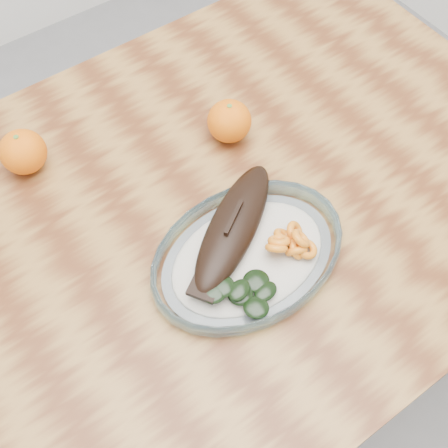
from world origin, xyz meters
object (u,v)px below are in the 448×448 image
at_px(dining_table, 205,240).
at_px(orange_right, 229,121).
at_px(plated_meal, 247,252).
at_px(orange_left, 23,152).

bearing_deg(dining_table, orange_right, 39.06).
xyz_separation_m(dining_table, plated_meal, (0.00, -0.11, 0.12)).
relative_size(plated_meal, orange_right, 7.52).
height_order(dining_table, orange_left, orange_left).
relative_size(dining_table, orange_left, 16.26).
bearing_deg(dining_table, orange_left, 128.73).
xyz_separation_m(dining_table, orange_right, (0.12, 0.10, 0.14)).
distance_m(dining_table, plated_meal, 0.16).
bearing_deg(orange_left, orange_right, -24.04).
distance_m(dining_table, orange_right, 0.20).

